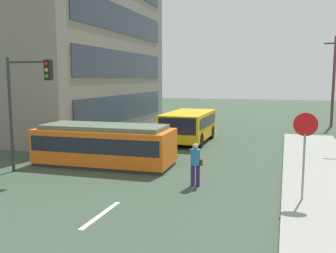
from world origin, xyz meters
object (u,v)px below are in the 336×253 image
Objects in this scene: city_bus at (189,125)px; utility_pole_far at (334,80)px; streetcar_tram at (104,144)px; stop_sign at (305,138)px; pedestrian_crossing at (196,162)px; traffic_light_mast at (26,94)px.

utility_pole_far reaches higher than city_bus.
stop_sign is (8.78, -2.99, 1.19)m from streetcar_tram.
stop_sign is (3.82, -0.84, 1.25)m from pedestrian_crossing.
traffic_light_mast is (-11.20, 0.61, 1.27)m from stop_sign.
utility_pole_far is at bearing 49.16° from city_bus.
stop_sign reaches higher than city_bus.
streetcar_tram is 3.94× the size of pedestrian_crossing.
streetcar_tram is 4.20m from traffic_light_mast.
stop_sign is at bearing -98.24° from utility_pole_far.
traffic_light_mast reaches higher than city_bus.
city_bus reaches higher than streetcar_tram.
city_bus is at bearing 122.24° from stop_sign.
city_bus is 15.10m from utility_pole_far.
pedestrian_crossing is at bearing 1.81° from traffic_light_mast.
traffic_light_mast is at bearing -178.19° from pedestrian_crossing.
utility_pole_far reaches higher than streetcar_tram.
traffic_light_mast reaches higher than streetcar_tram.
pedestrian_crossing is at bearing -23.43° from streetcar_tram.
stop_sign reaches higher than streetcar_tram.
pedestrian_crossing is 0.58× the size of stop_sign.
utility_pole_far reaches higher than stop_sign.
stop_sign is (6.56, -10.40, 1.09)m from city_bus.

